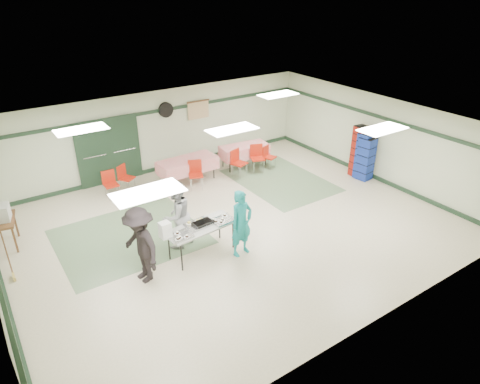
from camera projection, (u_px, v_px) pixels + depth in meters
floor at (233, 225)px, 11.42m from camera, size 11.00×11.00×0.00m
ceiling at (232, 128)px, 10.20m from camera, size 11.00×11.00×0.00m
wall_back at (158, 132)px, 14.14m from camera, size 11.00×0.00×11.00m
wall_front at (373, 270)px, 7.48m from camera, size 11.00×0.00×11.00m
wall_right at (378, 138)px, 13.55m from camera, size 0.00×9.00×9.00m
trim_back at (157, 111)px, 13.80m from camera, size 11.00×0.06×0.10m
baseboard_back at (162, 168)px, 14.70m from camera, size 11.00×0.06×0.12m
baseboard_left at (7, 301)px, 8.67m from camera, size 0.06×9.00×0.12m
trim_right at (380, 117)px, 13.22m from camera, size 0.06×9.00×0.10m
baseboard_right at (371, 175)px, 14.12m from camera, size 0.06×9.00×0.12m
green_patch_a at (130, 237)px, 10.91m from camera, size 3.50×3.00×0.01m
green_patch_b at (280, 180)px, 13.93m from camera, size 2.50×3.50×0.01m
double_door_left at (94, 154)px, 13.13m from camera, size 0.90×0.06×2.10m
double_door_right at (124, 148)px, 13.61m from camera, size 0.90×0.06×2.10m
door_frame at (109, 151)px, 13.35m from camera, size 2.00×0.03×2.15m
wall_fan at (166, 110)px, 13.93m from camera, size 0.50×0.10×0.50m
scroll_banner at (198, 110)px, 14.62m from camera, size 0.80×0.02×0.60m
serving_table at (201, 228)px, 9.95m from camera, size 1.74×0.83×0.76m
sheet_tray_right at (223, 220)px, 10.14m from camera, size 0.57×0.45×0.02m
sheet_tray_mid at (198, 225)px, 9.96m from camera, size 0.63×0.50×0.02m
sheet_tray_left at (180, 237)px, 9.51m from camera, size 0.58×0.46×0.02m
baking_pan at (203, 223)px, 9.96m from camera, size 0.49×0.33×0.08m
foam_box_stack at (165, 230)px, 9.42m from camera, size 0.25×0.24×0.38m
volunteer_teal at (241, 223)px, 9.91m from camera, size 0.65×0.47×1.65m
volunteer_grey at (177, 215)px, 10.20m from camera, size 0.98×0.86×1.69m
volunteer_dark at (141, 245)px, 9.01m from camera, size 0.81×1.22×1.76m
dining_table_a at (244, 151)px, 14.73m from camera, size 1.74×0.93×0.77m
dining_table_b at (188, 165)px, 13.64m from camera, size 1.91×0.91×0.77m
chair_a at (257, 155)px, 14.38m from camera, size 0.55×0.55×0.92m
chair_b at (237, 160)px, 13.98m from camera, size 0.54×0.54×0.92m
chair_c at (268, 155)px, 14.64m from camera, size 0.48×0.48×0.78m
chair_d at (195, 171)px, 13.21m from camera, size 0.55×0.55×0.90m
chair_loose_a at (124, 175)px, 13.05m from camera, size 0.54×0.54×0.83m
chair_loose_b at (110, 181)px, 12.65m from camera, size 0.39×0.39×0.84m
crate_stack_blue_a at (363, 156)px, 13.77m from camera, size 0.45×0.45×1.55m
crate_stack_red at (359, 151)px, 13.89m from camera, size 0.40×0.40×1.71m
crate_stack_blue_b at (366, 159)px, 13.72m from camera, size 0.49×0.49×1.42m
printer_table at (1, 224)px, 10.25m from camera, size 0.77×1.03×0.74m
broom at (7, 252)px, 9.14m from camera, size 0.08×0.21×1.29m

